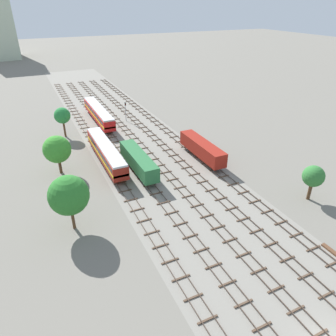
{
  "coord_description": "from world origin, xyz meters",
  "views": [
    {
      "loc": [
        -21.5,
        -9.45,
        29.02
      ],
      "look_at": [
        0.0,
        36.49,
        1.5
      ],
      "focal_mm": 33.22,
      "sensor_mm": 36.0,
      "label": 1
    }
  ],
  "objects_px": {
    "freight_boxcar_centre_right_nearest": "(202,148)",
    "freight_boxcar_left_near": "(138,161)",
    "passenger_coach_left_midfar": "(99,113)",
    "diesel_railcar_far_left_mid": "(106,152)",
    "signal_post_nearest": "(125,109)"
  },
  "relations": [
    {
      "from": "freight_boxcar_left_near",
      "to": "diesel_railcar_far_left_mid",
      "type": "height_order",
      "value": "diesel_railcar_far_left_mid"
    },
    {
      "from": "freight_boxcar_left_near",
      "to": "diesel_railcar_far_left_mid",
      "type": "bearing_deg",
      "value": 126.54
    },
    {
      "from": "freight_boxcar_left_near",
      "to": "diesel_railcar_far_left_mid",
      "type": "distance_m",
      "value": 7.64
    },
    {
      "from": "freight_boxcar_left_near",
      "to": "signal_post_nearest",
      "type": "xyz_separation_m",
      "value": [
        6.8,
        28.22,
        0.9
      ]
    },
    {
      "from": "freight_boxcar_left_near",
      "to": "signal_post_nearest",
      "type": "relative_size",
      "value": 2.66
    },
    {
      "from": "freight_boxcar_left_near",
      "to": "passenger_coach_left_midfar",
      "type": "distance_m",
      "value": 30.39
    },
    {
      "from": "freight_boxcar_centre_right_nearest",
      "to": "freight_boxcar_left_near",
      "type": "bearing_deg",
      "value": 178.52
    },
    {
      "from": "freight_boxcar_centre_right_nearest",
      "to": "freight_boxcar_left_near",
      "type": "relative_size",
      "value": 1.0
    },
    {
      "from": "freight_boxcar_centre_right_nearest",
      "to": "freight_boxcar_left_near",
      "type": "height_order",
      "value": "same"
    },
    {
      "from": "freight_boxcar_left_near",
      "to": "passenger_coach_left_midfar",
      "type": "xyz_separation_m",
      "value": [
        -0.01,
        30.39,
        0.16
      ]
    },
    {
      "from": "diesel_railcar_far_left_mid",
      "to": "passenger_coach_left_midfar",
      "type": "bearing_deg",
      "value": 79.4
    },
    {
      "from": "diesel_railcar_far_left_mid",
      "to": "signal_post_nearest",
      "type": "relative_size",
      "value": 3.9
    },
    {
      "from": "freight_boxcar_left_near",
      "to": "passenger_coach_left_midfar",
      "type": "height_order",
      "value": "passenger_coach_left_midfar"
    },
    {
      "from": "freight_boxcar_centre_right_nearest",
      "to": "freight_boxcar_left_near",
      "type": "xyz_separation_m",
      "value": [
        -13.62,
        0.35,
        0.0
      ]
    },
    {
      "from": "freight_boxcar_centre_right_nearest",
      "to": "passenger_coach_left_midfar",
      "type": "bearing_deg",
      "value": 113.9
    }
  ]
}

